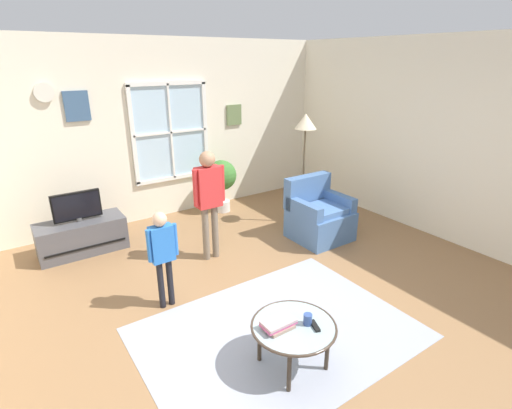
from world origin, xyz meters
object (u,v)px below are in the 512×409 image
(television, at_px, (77,206))
(remote_near_books, at_px, (315,326))
(cup, at_px, (308,319))
(floor_lamp, at_px, (305,133))
(armchair, at_px, (318,216))
(person_red_shirt, at_px, (209,193))
(tv_stand, at_px, (82,236))
(coffee_table, at_px, (294,328))
(book_stack, at_px, (278,324))
(person_blue_shirt, at_px, (162,249))
(potted_plant_by_window, at_px, (221,178))

(television, xyz_separation_m, remote_near_books, (1.13, -3.30, -0.24))
(cup, distance_m, floor_lamp, 3.23)
(armchair, bearing_deg, person_red_shirt, 168.34)
(tv_stand, bearing_deg, television, -90.00)
(coffee_table, bearing_deg, television, 107.45)
(armchair, height_order, coffee_table, armchair)
(book_stack, xyz_separation_m, person_blue_shirt, (-0.43, 1.35, 0.22))
(floor_lamp, bearing_deg, potted_plant_by_window, 125.57)
(remote_near_books, xyz_separation_m, person_red_shirt, (0.21, 2.18, 0.47))
(tv_stand, distance_m, remote_near_books, 3.50)
(remote_near_books, bearing_deg, television, 108.93)
(potted_plant_by_window, bearing_deg, remote_near_books, -107.96)
(coffee_table, xyz_separation_m, cup, (0.10, -0.05, 0.07))
(book_stack, distance_m, cup, 0.25)
(coffee_table, bearing_deg, person_blue_shirt, 111.30)
(television, bearing_deg, floor_lamp, -15.85)
(tv_stand, distance_m, potted_plant_by_window, 2.32)
(coffee_table, bearing_deg, cup, -26.57)
(armchair, bearing_deg, person_blue_shirt, -171.94)
(person_red_shirt, bearing_deg, coffee_table, -99.25)
(television, bearing_deg, person_red_shirt, -39.82)
(coffee_table, relative_size, book_stack, 2.56)
(tv_stand, relative_size, remote_near_books, 7.83)
(person_blue_shirt, relative_size, potted_plant_by_window, 1.20)
(television, relative_size, coffee_table, 0.84)
(tv_stand, bearing_deg, armchair, -26.41)
(book_stack, distance_m, person_red_shirt, 2.12)
(book_stack, distance_m, remote_near_books, 0.30)
(armchair, bearing_deg, potted_plant_by_window, 110.26)
(tv_stand, xyz_separation_m, remote_near_books, (1.13, -3.30, 0.19))
(coffee_table, xyz_separation_m, person_red_shirt, (0.34, 2.07, 0.51))
(armchair, distance_m, person_red_shirt, 1.69)
(coffee_table, distance_m, cup, 0.14)
(television, xyz_separation_m, floor_lamp, (3.08, -0.88, 0.77))
(person_red_shirt, bearing_deg, potted_plant_by_window, 55.34)
(remote_near_books, height_order, floor_lamp, floor_lamp)
(person_blue_shirt, bearing_deg, armchair, 8.06)
(coffee_table, height_order, book_stack, book_stack)
(book_stack, bearing_deg, cup, -24.46)
(television, bearing_deg, book_stack, -74.30)
(television, distance_m, book_stack, 3.27)
(cup, relative_size, potted_plant_by_window, 0.11)
(coffee_table, bearing_deg, armchair, 42.59)
(book_stack, relative_size, floor_lamp, 0.16)
(person_red_shirt, distance_m, floor_lamp, 1.84)
(tv_stand, height_order, television, television)
(coffee_table, bearing_deg, book_stack, 157.41)
(armchair, xyz_separation_m, floor_lamp, (0.18, 0.56, 1.09))
(television, height_order, cup, television)
(television, distance_m, person_blue_shirt, 1.84)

